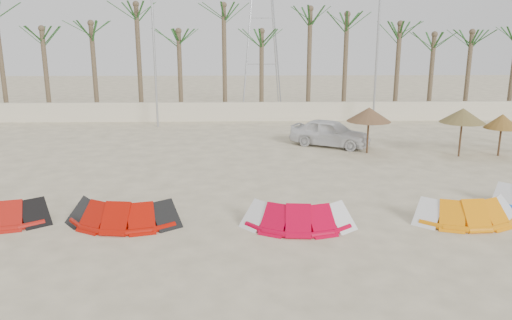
{
  "coord_description": "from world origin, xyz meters",
  "views": [
    {
      "loc": [
        -0.46,
        -11.95,
        5.88
      ],
      "look_at": [
        0.0,
        6.0,
        1.3
      ],
      "focal_mm": 35.0,
      "sensor_mm": 36.0,
      "label": 1
    }
  ],
  "objects_px": {
    "parasol_mid": "(463,116)",
    "kite_red_mid": "(125,209)",
    "parasol_left": "(369,115)",
    "kite_orange": "(464,207)",
    "car": "(330,133)",
    "kite_red_right": "(297,212)",
    "parasol_right": "(502,121)"
  },
  "relations": [
    {
      "from": "parasol_mid",
      "to": "kite_red_mid",
      "type": "bearing_deg",
      "value": -149.8
    },
    {
      "from": "parasol_left",
      "to": "kite_orange",
      "type": "bearing_deg",
      "value": -84.61
    },
    {
      "from": "kite_orange",
      "to": "car",
      "type": "distance_m",
      "value": 11.22
    },
    {
      "from": "car",
      "to": "parasol_left",
      "type": "bearing_deg",
      "value": -106.28
    },
    {
      "from": "kite_orange",
      "to": "parasol_left",
      "type": "bearing_deg",
      "value": 95.39
    },
    {
      "from": "kite_red_right",
      "to": "parasol_right",
      "type": "distance_m",
      "value": 14.08
    },
    {
      "from": "parasol_right",
      "to": "parasol_mid",
      "type": "bearing_deg",
      "value": -178.09
    },
    {
      "from": "parasol_left",
      "to": "car",
      "type": "bearing_deg",
      "value": 134.33
    },
    {
      "from": "kite_red_mid",
      "to": "car",
      "type": "bearing_deg",
      "value": 52.09
    },
    {
      "from": "parasol_left",
      "to": "car",
      "type": "height_order",
      "value": "parasol_left"
    },
    {
      "from": "kite_red_mid",
      "to": "car",
      "type": "relative_size",
      "value": 0.86
    },
    {
      "from": "kite_red_mid",
      "to": "car",
      "type": "height_order",
      "value": "car"
    },
    {
      "from": "kite_red_mid",
      "to": "parasol_right",
      "type": "bearing_deg",
      "value": 27.26
    },
    {
      "from": "car",
      "to": "kite_red_right",
      "type": "bearing_deg",
      "value": -165.36
    },
    {
      "from": "kite_red_mid",
      "to": "parasol_mid",
      "type": "height_order",
      "value": "parasol_mid"
    },
    {
      "from": "parasol_mid",
      "to": "parasol_right",
      "type": "height_order",
      "value": "parasol_mid"
    },
    {
      "from": "kite_red_right",
      "to": "car",
      "type": "bearing_deg",
      "value": 75.25
    },
    {
      "from": "parasol_right",
      "to": "kite_red_mid",
      "type": "bearing_deg",
      "value": -152.74
    },
    {
      "from": "parasol_right",
      "to": "kite_orange",
      "type": "bearing_deg",
      "value": -122.6
    },
    {
      "from": "kite_red_mid",
      "to": "parasol_left",
      "type": "height_order",
      "value": "parasol_left"
    },
    {
      "from": "parasol_mid",
      "to": "parasol_right",
      "type": "distance_m",
      "value": 2.02
    },
    {
      "from": "kite_red_mid",
      "to": "kite_red_right",
      "type": "height_order",
      "value": "same"
    },
    {
      "from": "kite_orange",
      "to": "parasol_left",
      "type": "height_order",
      "value": "parasol_left"
    },
    {
      "from": "parasol_right",
      "to": "car",
      "type": "relative_size",
      "value": 0.49
    },
    {
      "from": "kite_orange",
      "to": "kite_red_right",
      "type": "bearing_deg",
      "value": -177.02
    },
    {
      "from": "parasol_left",
      "to": "parasol_right",
      "type": "xyz_separation_m",
      "value": [
        6.34,
        -0.76,
        -0.24
      ]
    },
    {
      "from": "kite_orange",
      "to": "parasol_mid",
      "type": "xyz_separation_m",
      "value": [
        3.46,
        8.47,
        1.61
      ]
    },
    {
      "from": "parasol_mid",
      "to": "kite_red_right",
      "type": "bearing_deg",
      "value": -135.47
    },
    {
      "from": "car",
      "to": "parasol_mid",
      "type": "bearing_deg",
      "value": -83.16
    },
    {
      "from": "kite_orange",
      "to": "parasol_mid",
      "type": "height_order",
      "value": "parasol_mid"
    },
    {
      "from": "kite_orange",
      "to": "car",
      "type": "height_order",
      "value": "car"
    },
    {
      "from": "kite_red_right",
      "to": "parasol_mid",
      "type": "relative_size",
      "value": 1.46
    }
  ]
}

